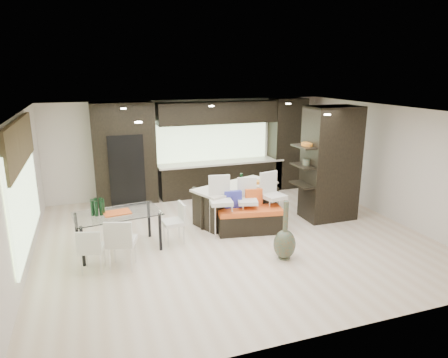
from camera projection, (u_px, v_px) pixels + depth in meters
name	position (u px, v px, depth m)	size (l,w,h in m)	color
ground	(233.00, 237.00, 8.62)	(8.00, 8.00, 0.00)	beige
back_wall	(191.00, 147.00, 11.46)	(8.00, 0.02, 2.70)	beige
left_wall	(20.00, 196.00, 7.01)	(0.02, 7.00, 2.70)	beige
right_wall	(390.00, 163.00, 9.52)	(0.02, 7.00, 2.70)	beige
ceiling	(234.00, 111.00, 7.91)	(8.00, 7.00, 0.02)	white
window_left	(24.00, 193.00, 7.20)	(0.04, 3.20, 1.90)	#B2D199
window_back	(211.00, 139.00, 11.56)	(3.40, 0.04, 1.20)	#B2D199
stone_accent	(19.00, 143.00, 6.97)	(0.08, 3.00, 0.80)	brown
ceiling_spots	(230.00, 111.00, 8.14)	(4.00, 3.00, 0.02)	white
back_cabinetry	(211.00, 148.00, 11.31)	(6.80, 0.68, 2.70)	black
refrigerator	(126.00, 169.00, 10.62)	(0.90, 0.68, 1.90)	black
partition_column	(330.00, 164.00, 9.44)	(1.20, 0.80, 2.70)	black
kitchen_island	(235.00, 203.00, 9.54)	(2.04, 0.88, 0.85)	black
stool_left	(221.00, 212.00, 8.61)	(0.46, 0.46, 1.05)	beige
stool_mid	(247.00, 211.00, 8.84)	(0.42, 0.42, 0.96)	beige
stool_right	(273.00, 206.00, 9.01)	(0.46, 0.46, 1.03)	beige
bench	(250.00, 220.00, 8.83)	(1.43, 0.55, 0.55)	black
floor_vase	(285.00, 230.00, 7.51)	(0.42, 0.42, 1.15)	#3F4531
dining_table	(119.00, 232.00, 7.90)	(1.63, 0.92, 0.78)	white
chair_near	(122.00, 245.00, 7.17)	(0.48, 0.48, 0.89)	beige
chair_far	(93.00, 251.00, 7.06)	(0.41, 0.41, 0.77)	beige
chair_end	(174.00, 225.00, 8.25)	(0.42, 0.42, 0.78)	beige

